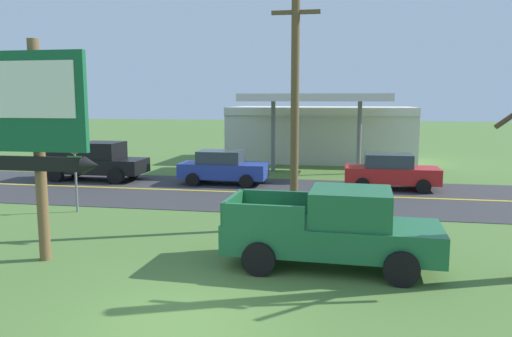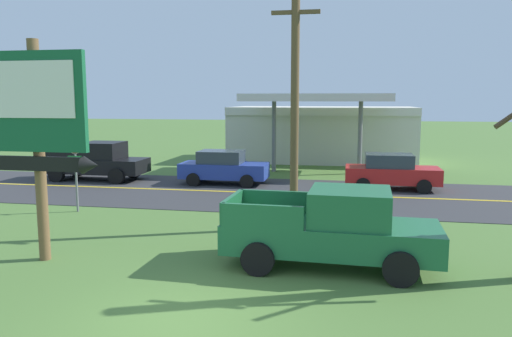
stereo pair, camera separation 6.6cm
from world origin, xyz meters
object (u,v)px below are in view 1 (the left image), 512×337
car_blue_near_lane (223,167)px  car_red_far_lane (391,171)px  gas_station (321,132)px  pickup_green_parked_on_lawn (334,229)px  stop_sign (75,157)px  pickup_black_on_road (96,162)px  motel_sign (36,120)px  utility_pole (295,94)px

car_blue_near_lane → car_red_far_lane: bearing=0.0°
gas_station → pickup_green_parked_on_lawn: 21.75m
stop_sign → pickup_black_on_road: size_ratio=0.57×
car_blue_near_lane → pickup_black_on_road: bearing=-180.0°
motel_sign → car_blue_near_lane: size_ratio=1.33×
gas_station → car_red_far_lane: 11.10m
stop_sign → utility_pole: utility_pole is taller
motel_sign → car_red_far_lane: (9.53, 12.22, -2.78)m
car_red_far_lane → utility_pole: bearing=-115.1°
utility_pole → motel_sign: bearing=-142.7°
pickup_black_on_road → stop_sign: bearing=-67.3°
motel_sign → pickup_green_parked_on_lawn: 7.80m
pickup_green_parked_on_lawn → motel_sign: bearing=-172.7°
stop_sign → car_red_far_lane: size_ratio=0.70×
pickup_green_parked_on_lawn → car_blue_near_lane: size_ratio=1.25×
pickup_black_on_road → car_blue_near_lane: size_ratio=1.24×
pickup_green_parked_on_lawn → pickup_black_on_road: (-12.33, 11.29, 0.00)m
car_blue_near_lane → pickup_green_parked_on_lawn: bearing=-63.4°
stop_sign → car_blue_near_lane: bearing=61.0°
pickup_green_parked_on_lawn → car_blue_near_lane: (-5.65, 11.29, -0.13)m
car_red_far_lane → pickup_black_on_road: bearing=-180.0°
stop_sign → utility_pole: size_ratio=0.37×
gas_station → pickup_green_parked_on_lawn: bearing=-86.1°
pickup_green_parked_on_lawn → car_red_far_lane: (2.25, 11.29, -0.13)m
gas_station → stop_sign: bearing=-114.8°
gas_station → car_blue_near_lane: gas_station is taller
stop_sign → car_blue_near_lane: size_ratio=0.70×
motel_sign → car_blue_near_lane: (1.62, 12.22, -2.78)m
motel_sign → gas_station: motel_sign is taller
stop_sign → car_red_far_lane: stop_sign is taller
utility_pole → pickup_green_parked_on_lawn: bearing=-69.0°
utility_pole → pickup_green_parked_on_lawn: 5.05m
pickup_green_parked_on_lawn → pickup_black_on_road: same height
utility_pole → car_red_far_lane: (3.62, 7.73, -3.44)m
pickup_black_on_road → car_red_far_lane: 14.58m
utility_pole → car_red_far_lane: utility_pole is taller
stop_sign → gas_station: bearing=65.2°
gas_station → utility_pole: bearing=-89.6°
gas_station → pickup_green_parked_on_lawn: gas_station is taller
stop_sign → pickup_green_parked_on_lawn: size_ratio=0.56×
gas_station → pickup_black_on_road: size_ratio=2.31×
stop_sign → utility_pole: 8.44m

